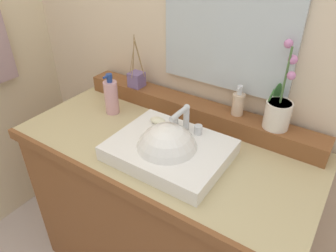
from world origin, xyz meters
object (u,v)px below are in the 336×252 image
at_px(potted_plant, 278,109).
at_px(soap_dispenser, 238,103).
at_px(soap_bar, 158,121).
at_px(sink_basin, 168,152).
at_px(lotion_bottle, 111,97).
at_px(reed_diffuser, 137,79).

relative_size(potted_plant, soap_dispenser, 2.62).
bearing_deg(soap_dispenser, soap_bar, -138.93).
bearing_deg(soap_dispenser, potted_plant, -2.71).
bearing_deg(sink_basin, soap_dispenser, 67.67).
xyz_separation_m(sink_basin, soap_bar, (-0.12, 0.10, 0.04)).
height_order(soap_dispenser, lotion_bottle, soap_dispenser).
bearing_deg(sink_basin, reed_diffuser, 142.05).
bearing_deg(soap_dispenser, sink_basin, -112.33).
relative_size(sink_basin, soap_bar, 6.17).
xyz_separation_m(sink_basin, potted_plant, (0.30, 0.31, 0.13)).
bearing_deg(lotion_bottle, soap_dispenser, 18.78).
height_order(potted_plant, soap_dispenser, potted_plant).
distance_m(sink_basin, potted_plant, 0.45).
bearing_deg(soap_dispenser, lotion_bottle, -161.22).
bearing_deg(reed_diffuser, soap_bar, -36.47).
xyz_separation_m(soap_bar, lotion_bottle, (-0.29, 0.04, 0.01)).
xyz_separation_m(sink_basin, lotion_bottle, (-0.41, 0.14, 0.06)).
bearing_deg(soap_bar, potted_plant, 26.93).
distance_m(sink_basin, reed_diffuser, 0.50).
height_order(sink_basin, lotion_bottle, lotion_bottle).
xyz_separation_m(sink_basin, reed_diffuser, (-0.38, 0.30, 0.09)).
xyz_separation_m(soap_bar, soap_dispenser, (0.25, 0.22, 0.06)).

